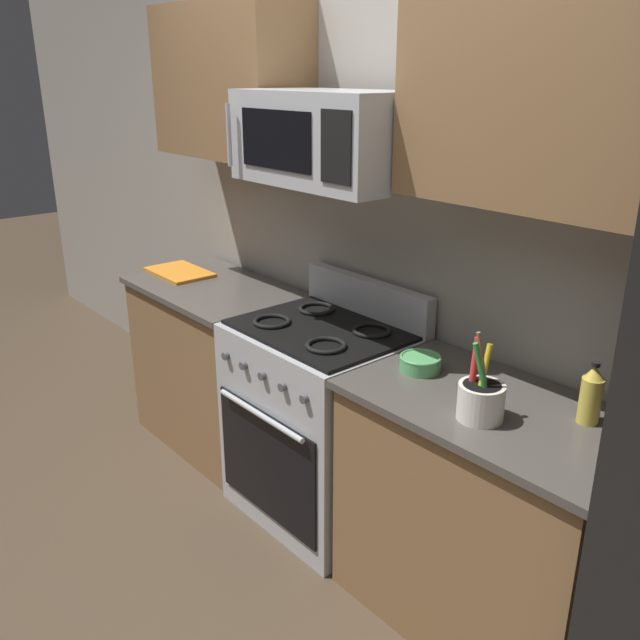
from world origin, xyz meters
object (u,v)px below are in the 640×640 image
object	(u,v)px
range_oven	(321,420)
utensil_crock	(481,399)
microwave	(326,138)
prep_bowl	(420,363)
cutting_board	(180,272)
bottle_soy	(616,428)
bottle_oil	(591,395)

from	to	relation	value
range_oven	utensil_crock	bearing A→B (deg)	-7.38
microwave	utensil_crock	distance (m)	1.20
range_oven	prep_bowl	bearing A→B (deg)	1.69
range_oven	utensil_crock	world-z (taller)	utensil_crock
cutting_board	prep_bowl	world-z (taller)	prep_bowl
bottle_soy	microwave	bearing A→B (deg)	179.35
bottle_soy	utensil_crock	bearing A→B (deg)	-161.01
cutting_board	bottle_soy	world-z (taller)	bottle_soy
range_oven	bottle_oil	bearing A→B (deg)	6.10
range_oven	prep_bowl	xyz separation A→B (m)	(0.55, 0.02, 0.47)
range_oven	bottle_soy	distance (m)	1.41
utensil_crock	prep_bowl	size ratio (longest dim) A/B	1.94
bottle_oil	bottle_soy	bearing A→B (deg)	-38.49
bottle_soy	prep_bowl	bearing A→B (deg)	179.66
microwave	cutting_board	size ratio (longest dim) A/B	2.02
cutting_board	prep_bowl	xyz separation A→B (m)	(1.74, 0.04, 0.02)
microwave	cutting_board	distance (m)	1.44
microwave	utensil_crock	xyz separation A→B (m)	(0.93, -0.15, -0.74)
cutting_board	prep_bowl	size ratio (longest dim) A/B	2.44
cutting_board	utensil_crock	bearing A→B (deg)	-2.61
utensil_crock	bottle_oil	world-z (taller)	utensil_crock
cutting_board	bottle_oil	size ratio (longest dim) A/B	1.83
cutting_board	bottle_soy	distance (m)	2.50
microwave	prep_bowl	world-z (taller)	microwave
cutting_board	bottle_soy	bearing A→B (deg)	0.83
bottle_soy	cutting_board	bearing A→B (deg)	-179.17
range_oven	cutting_board	distance (m)	1.27
cutting_board	prep_bowl	distance (m)	1.74
range_oven	microwave	size ratio (longest dim) A/B	1.40
utensil_crock	bottle_soy	distance (m)	0.41
microwave	bottle_oil	size ratio (longest dim) A/B	3.70
bottle_oil	prep_bowl	bearing A→B (deg)	-170.00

